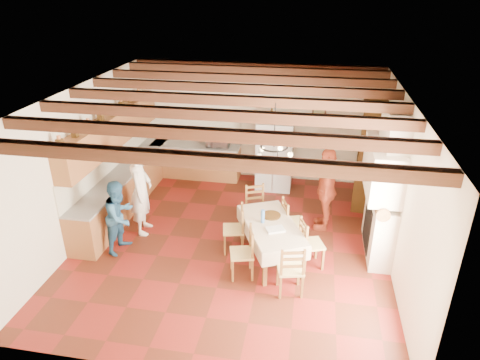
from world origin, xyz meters
name	(u,v)px	position (x,y,z in m)	size (l,w,h in m)	color
floor	(233,242)	(0.00, 0.00, -0.01)	(6.00, 6.50, 0.02)	#511F12
ceiling	(231,94)	(0.00, 0.00, 3.01)	(6.00, 6.50, 0.02)	white
wall_back	(256,122)	(0.00, 3.26, 1.50)	(6.00, 0.02, 3.00)	#EDE8CB
wall_front	(179,286)	(0.00, -3.26, 1.50)	(6.00, 0.02, 3.00)	#EDE8CB
wall_left	(83,163)	(-3.01, 0.00, 1.50)	(0.02, 6.50, 3.00)	#EDE8CB
wall_right	(400,187)	(3.01, 0.00, 1.50)	(0.02, 6.50, 3.00)	#EDE8CB
ceiling_beams	(231,100)	(0.00, 0.00, 2.91)	(6.00, 6.30, 0.16)	#382213
lower_cabinets_left	(126,189)	(-2.70, 1.05, 0.43)	(0.60, 4.30, 0.86)	brown
lower_cabinets_back	(196,161)	(-1.55, 2.95, 0.43)	(2.30, 0.60, 0.86)	brown
countertop_left	(123,171)	(-2.70, 1.05, 0.88)	(0.62, 4.30, 0.04)	gray
countertop_back	(195,145)	(-1.55, 2.95, 0.88)	(2.34, 0.62, 0.04)	gray
backsplash_left	(110,157)	(-2.98, 1.05, 1.20)	(0.03, 4.30, 0.60)	white
backsplash_back	(198,130)	(-1.55, 3.23, 1.20)	(2.30, 0.03, 0.60)	white
upper_cabinets	(113,130)	(-2.83, 1.05, 1.85)	(0.35, 4.20, 0.70)	brown
fireplace	(381,186)	(2.72, 0.20, 1.40)	(0.56, 1.60, 2.80)	beige
wall_picture	(319,112)	(1.55, 3.23, 1.85)	(0.34, 0.03, 0.42)	black
refrigerator	(275,155)	(0.55, 2.67, 0.87)	(0.87, 0.72, 1.74)	silver
hutch	(370,153)	(2.75, 2.28, 1.21)	(0.56, 1.34, 2.43)	#34210B
dining_table	(271,228)	(0.81, -0.39, 0.66)	(1.49, 1.89, 0.74)	beige
chandelier	(274,147)	(0.81, -0.39, 2.25)	(0.47, 0.47, 0.03)	black
chair_left_near	(242,252)	(0.36, -1.01, 0.48)	(0.42, 0.40, 0.96)	brown
chair_left_far	(233,228)	(0.07, -0.26, 0.48)	(0.42, 0.40, 0.96)	brown
chair_right_near	(312,243)	(1.56, -0.50, 0.48)	(0.42, 0.40, 0.96)	brown
chair_right_far	(293,221)	(1.18, 0.21, 0.48)	(0.42, 0.40, 0.96)	brown
chair_end_near	(290,268)	(1.23, -1.31, 0.48)	(0.42, 0.40, 0.96)	brown
chair_end_far	(256,208)	(0.39, 0.60, 0.48)	(0.42, 0.40, 0.96)	brown
person_man	(141,191)	(-1.90, 0.10, 0.93)	(0.68, 0.45, 1.87)	white
person_woman_blue	(120,216)	(-2.05, -0.60, 0.73)	(0.71, 0.55, 1.45)	#2C618E
person_woman_red	(326,189)	(1.79, 0.92, 0.90)	(1.05, 0.44, 1.80)	#A63B21
microwave	(218,140)	(-0.95, 2.95, 1.06)	(0.59, 0.40, 0.32)	silver
fridge_vase	(272,115)	(0.44, 2.67, 1.89)	(0.29, 0.29, 0.30)	#34210B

